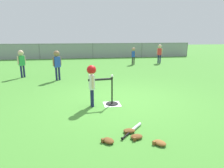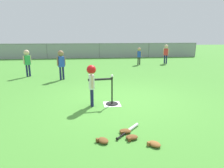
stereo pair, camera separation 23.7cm
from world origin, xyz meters
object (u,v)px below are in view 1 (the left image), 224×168
glove_tossed_aside (108,141)px  fielder_deep_center (133,54)px  fielder_near_left (160,51)px  glove_by_plate (160,143)px  fielder_near_right (57,61)px  glove_outfield_drop (129,131)px  fielder_deep_right (21,60)px  batter_child (92,77)px  glove_near_bats (136,137)px  batting_tee (112,100)px  baseball_on_tee (112,76)px  spare_bat_silver (134,128)px

glove_tossed_aside → fielder_deep_center: bearing=71.8°
fielder_near_left → glove_by_plate: size_ratio=4.39×
glove_by_plate → fielder_near_right: bearing=111.7°
glove_tossed_aside → glove_outfield_drop: size_ratio=1.17×
fielder_deep_right → glove_by_plate: 7.17m
batter_child → fielder_deep_center: size_ratio=1.03×
fielder_deep_right → glove_near_bats: 6.78m
batting_tee → fielder_deep_right: 5.18m
baseball_on_tee → fielder_near_right: 3.61m
batter_child → glove_by_plate: size_ratio=3.91×
fielder_near_left → glove_by_plate: fielder_near_left is taller
batter_child → fielder_deep_right: bearing=123.3°
spare_bat_silver → glove_near_bats: bearing=-99.7°
glove_by_plate → glove_tossed_aside: bearing=165.6°
baseball_on_tee → glove_near_bats: baseball_on_tee is taller
glove_near_bats → fielder_near_right: bearing=109.5°
baseball_on_tee → glove_tossed_aside: 2.07m
fielder_deep_right → glove_tossed_aside: bearing=-64.6°
batting_tee → fielder_deep_center: 7.36m
batting_tee → fielder_deep_center: (2.49, 6.90, 0.55)m
batter_child → fielder_near_right: size_ratio=0.90×
baseball_on_tee → fielder_deep_center: 7.34m
fielder_near_right → fielder_near_left: 7.15m
baseball_on_tee → glove_tossed_aside: baseball_on_tee is taller
batter_child → fielder_deep_right: fielder_deep_right is taller
glove_outfield_drop → glove_by_plate: bearing=-51.7°
fielder_deep_right → glove_outfield_drop: 6.54m
batter_child → glove_near_bats: bearing=-70.4°
fielder_near_right → spare_bat_silver: (1.84, -4.72, -0.73)m
baseball_on_tee → spare_bat_silver: (0.18, -1.52, -0.73)m
glove_near_bats → glove_tossed_aside: bearing=-174.8°
fielder_deep_center → fielder_near_left: size_ratio=0.87×
glove_by_plate → batting_tee: bearing=101.9°
batting_tee → batter_child: (-0.51, -0.06, 0.64)m
fielder_deep_center → glove_tossed_aside: (-2.88, -8.79, -0.63)m
spare_bat_silver → batting_tee: bearing=96.7°
fielder_near_left → fielder_near_right: bearing=-146.3°
spare_bat_silver → glove_tossed_aside: bearing=-146.6°
fielder_near_right → spare_bat_silver: size_ratio=2.09×
glove_by_plate → fielder_deep_center: bearing=77.2°
glove_near_bats → spare_bat_silver: bearing=80.3°
batting_tee → fielder_deep_right: size_ratio=0.62×
batter_child → glove_near_bats: size_ratio=4.54×
fielder_near_right → glove_tossed_aside: (1.28, -5.09, -0.73)m
fielder_deep_center → spare_bat_silver: 8.76m
fielder_deep_center → glove_by_plate: fielder_deep_center is taller
fielder_near_left → spare_bat_silver: size_ratio=2.11×
fielder_near_right → fielder_deep_right: (-1.54, 0.82, -0.01)m
fielder_deep_center → fielder_deep_right: (-5.69, -2.88, 0.08)m
baseball_on_tee → glove_by_plate: 2.27m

